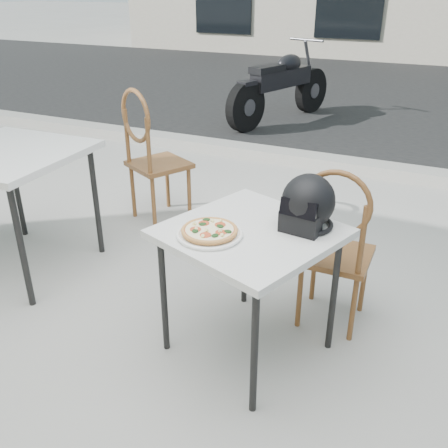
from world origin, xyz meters
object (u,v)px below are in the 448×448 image
at_px(pizza, 210,230).
at_px(plate, 210,234).
at_px(helmet, 307,205).
at_px(motorcycle, 281,87).
at_px(cafe_chair_side, 150,150).
at_px(cafe_table_side, 8,162).
at_px(cafe_table_main, 250,242).
at_px(cafe_chair_main, 335,241).

bearing_deg(pizza, plate, -125.97).
xyz_separation_m(helmet, motorcycle, (-1.66, 4.49, -0.35)).
xyz_separation_m(plate, cafe_chair_side, (-1.15, 1.27, -0.11)).
xyz_separation_m(plate, cafe_table_side, (-1.55, 0.30, 0.03)).
height_order(pizza, cafe_table_side, cafe_table_side).
relative_size(cafe_chair_side, motorcycle, 0.53).
xyz_separation_m(cafe_table_main, motorcycle, (-1.43, 4.63, -0.18)).
height_order(cafe_table_side, motorcycle, motorcycle).
distance_m(helmet, cafe_table_side, 1.93).
height_order(cafe_table_main, cafe_chair_side, cafe_chair_side).
distance_m(plate, helmet, 0.48).
relative_size(cafe_chair_main, motorcycle, 0.47).
height_order(pizza, cafe_chair_side, cafe_chair_side).
distance_m(cafe_table_main, cafe_chair_side, 1.72).
height_order(cafe_table_main, cafe_chair_main, cafe_chair_main).
bearing_deg(cafe_table_main, helmet, 32.13).
height_order(cafe_chair_main, cafe_table_side, cafe_chair_main).
xyz_separation_m(cafe_table_main, cafe_table_side, (-1.70, 0.16, 0.11)).
height_order(cafe_table_side, cafe_chair_side, cafe_chair_side).
bearing_deg(motorcycle, cafe_chair_side, -69.76).
bearing_deg(cafe_table_side, motorcycle, 86.63).
bearing_deg(plate, helmet, 36.98).
bearing_deg(pizza, cafe_table_side, 169.20).
height_order(cafe_chair_side, motorcycle, cafe_chair_side).
relative_size(helmet, cafe_chair_side, 0.27).
distance_m(pizza, helmet, 0.47).
bearing_deg(plate, cafe_table_main, 43.39).
bearing_deg(cafe_table_main, plate, -136.61).
bearing_deg(helmet, cafe_chair_main, 72.56).
relative_size(pizza, cafe_chair_side, 0.31).
xyz_separation_m(helmet, cafe_table_side, (-1.92, 0.01, -0.07)).
distance_m(cafe_chair_side, motorcycle, 3.50).
xyz_separation_m(pizza, helmet, (0.37, 0.28, 0.09)).
relative_size(pizza, helmet, 1.15).
relative_size(cafe_table_main, cafe_chair_main, 0.98).
bearing_deg(helmet, cafe_table_main, -141.08).
distance_m(plate, cafe_table_side, 1.58).
relative_size(helmet, cafe_chair_main, 0.30).
bearing_deg(cafe_table_side, helmet, -0.44).
distance_m(pizza, cafe_chair_side, 1.72).
relative_size(cafe_table_main, helmet, 3.22).
bearing_deg(cafe_table_main, cafe_chair_main, 48.46).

